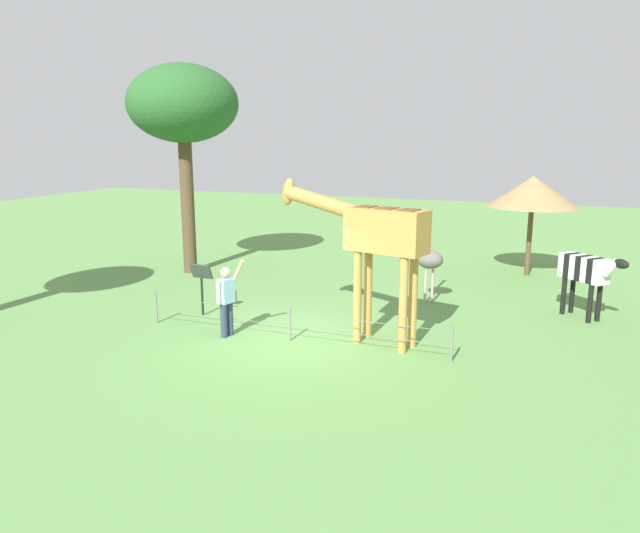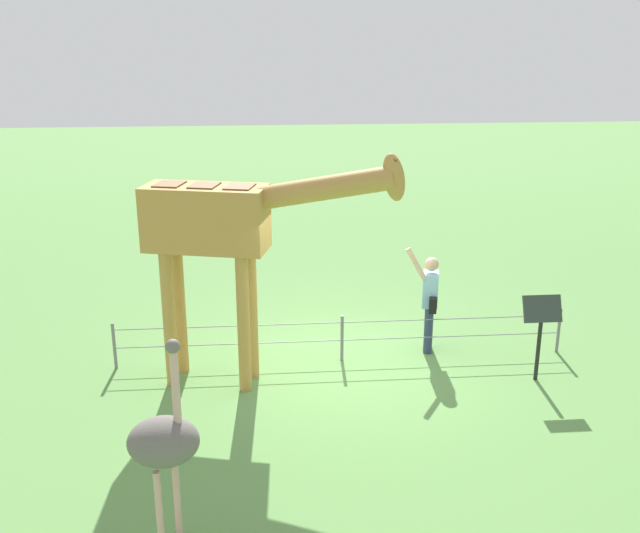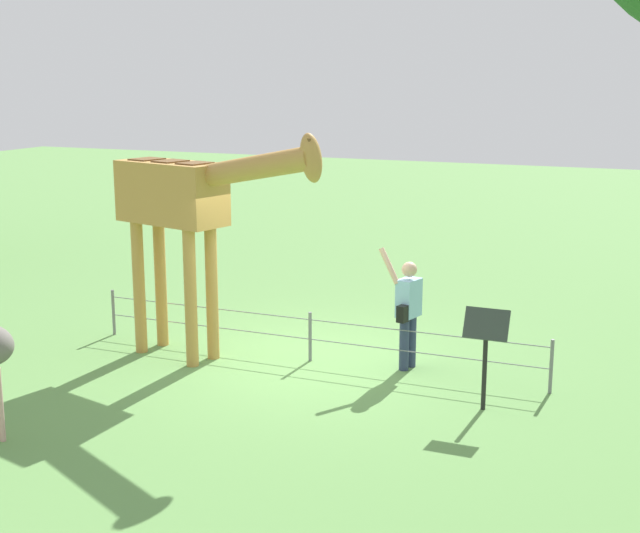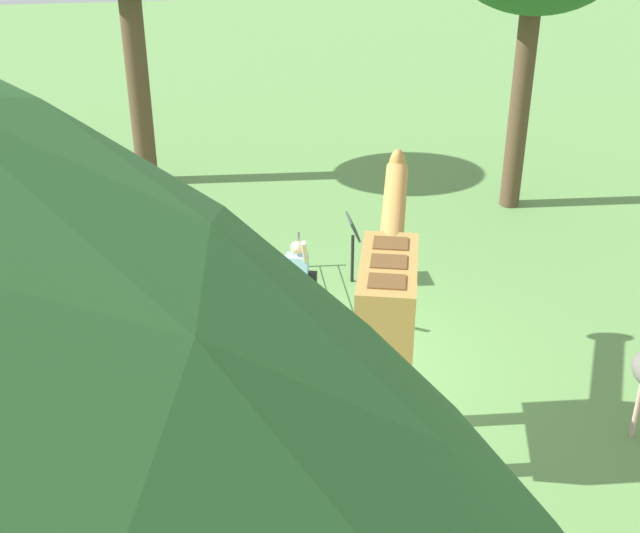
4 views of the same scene
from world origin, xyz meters
name	(u,v)px [view 4 (image 4 of 4)]	position (x,y,z in m)	size (l,w,h in m)	color
ground_plane	(329,371)	(0.00, 0.00, 0.00)	(60.00, 60.00, 0.00)	#60934C
giraffe	(388,294)	(-1.71, -0.50, 2.32)	(3.64, 1.36, 3.48)	#BC8942
visitor	(298,278)	(1.42, 0.32, 0.90)	(0.61, 0.59, 1.78)	navy
info_sign	(353,236)	(2.80, -0.84, 0.95)	(0.56, 0.21, 1.32)	black
wire_fence	(324,350)	(0.00, 0.08, 0.40)	(7.05, 0.05, 0.75)	slate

